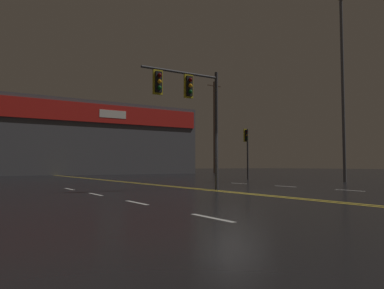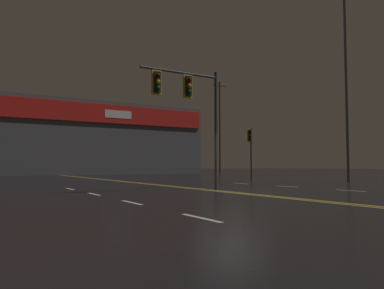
{
  "view_description": "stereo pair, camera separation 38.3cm",
  "coord_description": "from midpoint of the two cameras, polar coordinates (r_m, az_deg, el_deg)",
  "views": [
    {
      "loc": [
        -9.17,
        -11.49,
        1.04
      ],
      "look_at": [
        0.0,
        2.89,
        2.0
      ],
      "focal_mm": 35.0,
      "sensor_mm": 36.0,
      "label": 1
    },
    {
      "loc": [
        -8.84,
        -11.69,
        1.04
      ],
      "look_at": [
        0.0,
        2.89,
        2.0
      ],
      "focal_mm": 35.0,
      "sensor_mm": 36.0,
      "label": 2
    }
  ],
  "objects": [
    {
      "name": "utility_pole_row",
      "position": [
        44.01,
        -16.48,
        3.21
      ],
      "size": [
        44.88,
        0.26,
        12.79
      ],
      "color": "#4C3828",
      "rests_on": "ground"
    },
    {
      "name": "streetlight_median_approach",
      "position": [
        26.63,
        21.54,
        11.36
      ],
      "size": [
        0.56,
        0.56,
        12.43
      ],
      "color": "#59595E",
      "rests_on": "ground"
    },
    {
      "name": "traffic_signal_corner_northeast",
      "position": [
        28.83,
        7.96,
        0.36
      ],
      "size": [
        0.42,
        0.36,
        3.85
      ],
      "color": "#38383D",
      "rests_on": "ground"
    },
    {
      "name": "ground_plane",
      "position": [
        14.71,
        5.36,
        -7.26
      ],
      "size": [
        200.0,
        200.0,
        0.0
      ],
      "primitive_type": "plane",
      "color": "black"
    },
    {
      "name": "building_backdrop",
      "position": [
        47.35,
        -21.48,
        0.87
      ],
      "size": [
        35.36,
        10.23,
        8.46
      ],
      "color": "#4C4C51",
      "rests_on": "ground"
    },
    {
      "name": "traffic_signal_median",
      "position": [
        15.7,
        -1.41,
        7.25
      ],
      "size": [
        3.68,
        0.36,
        5.14
      ],
      "color": "#38383D",
      "rests_on": "ground"
    },
    {
      "name": "road_markings",
      "position": [
        14.22,
        11.93,
        -7.33
      ],
      "size": [
        14.34,
        60.0,
        0.01
      ],
      "color": "gold",
      "rests_on": "ground"
    }
  ]
}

